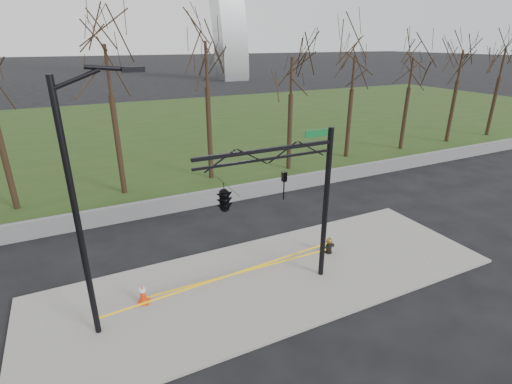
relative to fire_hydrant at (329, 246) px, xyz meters
name	(u,v)px	position (x,y,z in m)	size (l,w,h in m)	color
ground	(271,280)	(-3.16, -0.57, -0.45)	(500.00, 500.00, 0.00)	black
sidewalk	(271,279)	(-3.16, -0.57, -0.40)	(18.00, 6.00, 0.10)	gray
grass_strip	(136,130)	(-3.16, 29.43, -0.42)	(120.00, 40.00, 0.06)	#223714
guardrail	(204,199)	(-3.16, 7.43, 0.00)	(60.00, 0.30, 0.90)	#59595B
tree_row	(251,107)	(1.68, 11.43, 4.23)	(55.70, 4.00, 9.35)	black
fire_hydrant	(329,246)	(0.00, 0.00, 0.00)	(0.46, 0.30, 0.75)	black
traffic_cone	(143,294)	(-7.95, 0.09, 0.03)	(0.50, 0.50, 0.75)	red
street_light	(82,198)	(-9.31, -0.74, 4.25)	(2.39, 0.25, 8.21)	black
traffic_signal_mast	(246,193)	(-4.50, -1.19, 3.70)	(5.10, 2.48, 6.00)	black
caution_tape	(238,273)	(-4.42, -0.18, 0.00)	(9.53, 0.84, 0.39)	yellow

